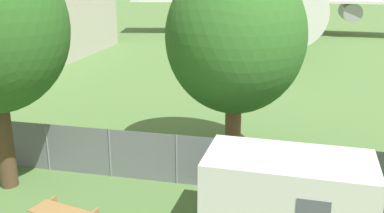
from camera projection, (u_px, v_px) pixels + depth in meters
perimeter_fence at (110, 153)px, 16.56m from camera, size 56.07×0.07×1.87m
portable_cabin at (287, 199)px, 12.64m from camera, size 4.70×2.54×2.52m
tree_near_hangar at (236, 37)px, 16.91m from camera, size 5.33×5.33×7.92m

